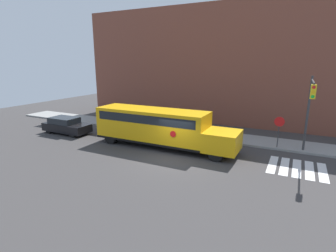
{
  "coord_description": "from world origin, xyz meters",
  "views": [
    {
      "loc": [
        7.27,
        -15.06,
        6.4
      ],
      "look_at": [
        -1.47,
        2.43,
        1.58
      ],
      "focal_mm": 28.0,
      "sensor_mm": 36.0,
      "label": 1
    }
  ],
  "objects": [
    {
      "name": "crosswalk_stripes",
      "position": [
        7.65,
        2.0,
        0.0
      ],
      "size": [
        3.3,
        3.2,
        0.01
      ],
      "color": "white",
      "rests_on": "ground"
    },
    {
      "name": "traffic_light",
      "position": [
        7.98,
        4.16,
        3.68
      ],
      "size": [
        0.28,
        4.11,
        5.47
      ],
      "color": "#38383A",
      "rests_on": "ground"
    },
    {
      "name": "stop_sign",
      "position": [
        6.23,
        5.33,
        1.65
      ],
      "size": [
        0.72,
        0.1,
        2.48
      ],
      "color": "#38383A",
      "rests_on": "ground"
    },
    {
      "name": "ground_plane",
      "position": [
        0.0,
        0.0,
        0.0
      ],
      "size": [
        60.0,
        60.0,
        0.0
      ],
      "primitive_type": "plane",
      "color": "#3A3838"
    },
    {
      "name": "building_backdrop",
      "position": [
        0.0,
        13.0,
        6.01
      ],
      "size": [
        32.0,
        4.0,
        12.01
      ],
      "color": "brown",
      "rests_on": "ground"
    },
    {
      "name": "sidewalk_strip",
      "position": [
        0.0,
        6.5,
        0.07
      ],
      "size": [
        44.0,
        3.0,
        0.15
      ],
      "color": "gray",
      "rests_on": "ground"
    },
    {
      "name": "school_bus",
      "position": [
        -2.06,
        1.93,
        1.65
      ],
      "size": [
        11.1,
        2.57,
        2.87
      ],
      "color": "#EAA80F",
      "rests_on": "ground"
    },
    {
      "name": "parked_car",
      "position": [
        -11.42,
        1.53,
        0.73
      ],
      "size": [
        4.47,
        1.81,
        1.47
      ],
      "color": "black",
      "rests_on": "ground"
    }
  ]
}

